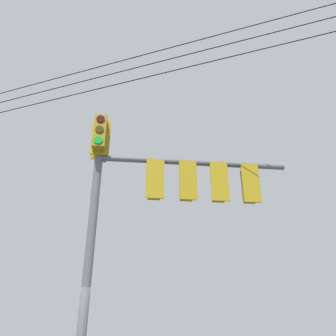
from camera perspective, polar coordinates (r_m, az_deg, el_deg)
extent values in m
cylinder|color=slate|center=(7.72, -13.33, -14.45)|extent=(0.20, 0.20, 6.29)
cylinder|color=slate|center=(8.58, 4.44, 0.89)|extent=(2.54, 4.22, 0.14)
cube|color=olive|center=(9.00, -11.29, 3.95)|extent=(0.41, 0.41, 0.90)
cube|color=#B29319|center=(8.85, -11.36, 4.49)|extent=(0.26, 0.40, 1.04)
cylinder|color=#360503|center=(9.29, -11.07, 5.08)|extent=(0.13, 0.19, 0.20)
cylinder|color=#3C2703|center=(9.15, -11.22, 3.45)|extent=(0.13, 0.19, 0.20)
cylinder|color=green|center=(9.01, -11.38, 1.78)|extent=(0.13, 0.19, 0.20)
cube|color=olive|center=(8.48, -11.55, 5.92)|extent=(0.41, 0.41, 0.90)
cube|color=#B29319|center=(8.63, -11.48, 5.34)|extent=(0.26, 0.40, 1.04)
cylinder|color=#360503|center=(8.50, -11.46, 8.22)|extent=(0.13, 0.19, 0.20)
cylinder|color=#3C2703|center=(8.34, -11.63, 6.50)|extent=(0.13, 0.19, 0.20)
cylinder|color=green|center=(8.19, -11.81, 4.71)|extent=(0.13, 0.19, 0.20)
cube|color=olive|center=(8.23, -2.31, -2.20)|extent=(0.41, 0.41, 0.90)
cube|color=#B29319|center=(8.07, -2.21, -1.73)|extent=(0.26, 0.40, 1.04)
cylinder|color=#360503|center=(8.50, -2.38, -0.77)|extent=(0.13, 0.19, 0.20)
cylinder|color=#3C2703|center=(8.38, -2.42, -2.64)|extent=(0.13, 0.19, 0.20)
cylinder|color=green|center=(8.27, -2.45, -4.56)|extent=(0.13, 0.19, 0.20)
cube|color=olive|center=(8.32, 3.20, -2.44)|extent=(0.41, 0.41, 0.90)
cube|color=#B29319|center=(8.16, 3.45, -1.99)|extent=(0.27, 0.39, 1.04)
cylinder|color=#360503|center=(8.58, 2.93, -1.02)|extent=(0.13, 0.18, 0.20)
cylinder|color=#3C2703|center=(8.46, 2.97, -2.87)|extent=(0.13, 0.18, 0.20)
cylinder|color=green|center=(8.36, 3.02, -4.77)|extent=(0.13, 0.18, 0.20)
cube|color=olive|center=(8.48, 8.55, -2.66)|extent=(0.41, 0.41, 0.90)
cube|color=#B29319|center=(8.33, 8.81, -2.21)|extent=(0.25, 0.41, 1.04)
cylinder|color=#360503|center=(8.75, 8.19, -1.26)|extent=(0.12, 0.19, 0.20)
cylinder|color=#3C2703|center=(8.63, 8.32, -3.08)|extent=(0.12, 0.19, 0.20)
cylinder|color=green|center=(8.52, 8.44, -4.95)|extent=(0.12, 0.19, 0.20)
cube|color=olive|center=(8.72, 13.66, -2.84)|extent=(0.41, 0.41, 0.90)
cube|color=#B29319|center=(8.57, 13.99, -2.41)|extent=(0.24, 0.41, 1.04)
cylinder|color=#360503|center=(8.98, 13.16, -1.47)|extent=(0.12, 0.19, 0.20)
cylinder|color=#3C2703|center=(8.86, 13.35, -3.25)|extent=(0.12, 0.19, 0.20)
cylinder|color=green|center=(8.76, 13.54, -5.07)|extent=(0.12, 0.19, 0.20)
cylinder|color=black|center=(9.25, -5.14, 14.88)|extent=(0.81, 21.83, 0.81)
cylinder|color=black|center=(9.52, -5.04, 16.81)|extent=(0.81, 21.83, 0.81)
cylinder|color=black|center=(9.79, -4.95, 18.52)|extent=(0.81, 21.83, 0.81)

